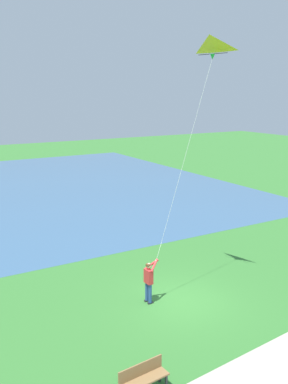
# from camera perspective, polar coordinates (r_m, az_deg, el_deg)

# --- Properties ---
(ground_plane) EXTENTS (120.00, 120.00, 0.00)m
(ground_plane) POSITION_cam_1_polar(r_m,az_deg,el_deg) (18.09, 5.04, -14.51)
(ground_plane) COLOR #33702D
(person_kite_flyer) EXTENTS (0.52, 0.62, 1.83)m
(person_kite_flyer) POSITION_cam_1_polar(r_m,az_deg,el_deg) (17.49, 0.67, -11.65)
(person_kite_flyer) COLOR #232328
(person_kite_flyer) RESTS_ON ground
(flying_kite) EXTENTS (1.57, 2.86, 8.83)m
(flying_kite) POSITION_cam_1_polar(r_m,az_deg,el_deg) (17.62, 8.79, 18.60)
(flying_kite) COLOR yellow
(park_bench_near_walkway) EXTENTS (0.56, 1.53, 0.88)m
(park_bench_near_walkway) POSITION_cam_1_polar(r_m,az_deg,el_deg) (13.13, -0.15, -23.70)
(park_bench_near_walkway) COLOR olive
(park_bench_near_walkway) RESTS_ON ground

